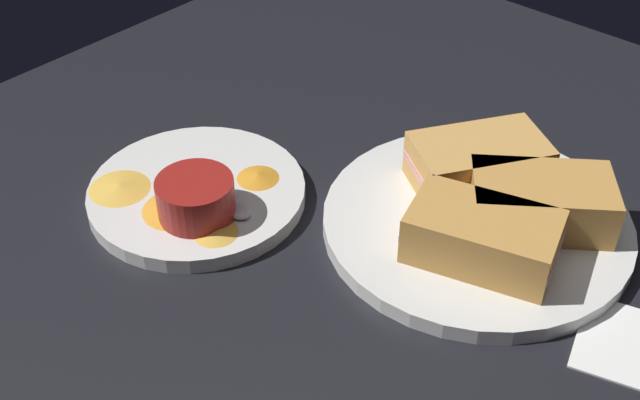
% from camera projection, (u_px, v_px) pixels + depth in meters
% --- Properties ---
extents(ground_plane, '(1.10, 1.10, 0.03)m').
position_uv_depth(ground_plane, '(385.00, 269.00, 0.78)').
color(ground_plane, black).
extents(plate_sandwich_main, '(0.30, 0.30, 0.02)m').
position_uv_depth(plate_sandwich_main, '(476.00, 223.00, 0.79)').
color(plate_sandwich_main, silver).
rests_on(plate_sandwich_main, ground_plane).
extents(sandwich_half_near, '(0.15, 0.11, 0.05)m').
position_uv_depth(sandwich_half_near, '(482.00, 236.00, 0.73)').
color(sandwich_half_near, '#C68C42').
rests_on(sandwich_half_near, plate_sandwich_main).
extents(sandwich_half_far, '(0.15, 0.14, 0.05)m').
position_uv_depth(sandwich_half_far, '(541.00, 202.00, 0.77)').
color(sandwich_half_far, '#C68C42').
rests_on(sandwich_half_far, plate_sandwich_main).
extents(sandwich_half_extra, '(0.13, 0.15, 0.05)m').
position_uv_depth(sandwich_half_extra, '(478.00, 162.00, 0.82)').
color(sandwich_half_extra, tan).
rests_on(sandwich_half_extra, plate_sandwich_main).
extents(ramekin_dark_sauce, '(0.06, 0.06, 0.04)m').
position_uv_depth(ramekin_dark_sauce, '(488.00, 160.00, 0.83)').
color(ramekin_dark_sauce, navy).
rests_on(ramekin_dark_sauce, plate_sandwich_main).
extents(spoon_by_dark_ramekin, '(0.07, 0.09, 0.01)m').
position_uv_depth(spoon_by_dark_ramekin, '(486.00, 205.00, 0.80)').
color(spoon_by_dark_ramekin, silver).
rests_on(spoon_by_dark_ramekin, plate_sandwich_main).
extents(plate_chips_companion, '(0.22, 0.22, 0.02)m').
position_uv_depth(plate_chips_companion, '(197.00, 193.00, 0.83)').
color(plate_chips_companion, silver).
rests_on(plate_chips_companion, ground_plane).
extents(ramekin_light_gravy, '(0.07, 0.07, 0.04)m').
position_uv_depth(ramekin_light_gravy, '(196.00, 197.00, 0.78)').
color(ramekin_light_gravy, maroon).
rests_on(ramekin_light_gravy, plate_chips_companion).
extents(spoon_by_gravy_ramekin, '(0.10, 0.02, 0.01)m').
position_uv_depth(spoon_by_gravy_ramekin, '(227.00, 205.00, 0.80)').
color(spoon_by_gravy_ramekin, silver).
rests_on(spoon_by_gravy_ramekin, plate_chips_companion).
extents(plantain_chip_scatter, '(0.19, 0.17, 0.01)m').
position_uv_depth(plantain_chip_scatter, '(177.00, 199.00, 0.81)').
color(plantain_chip_scatter, gold).
rests_on(plantain_chip_scatter, plate_chips_companion).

